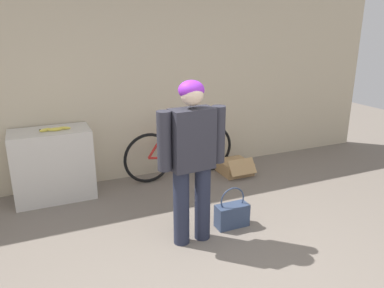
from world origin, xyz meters
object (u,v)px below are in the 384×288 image
(bicycle, at_px, (181,151))
(cardboard_box, at_px, (235,167))
(handbag, at_px, (232,214))
(banana, at_px, (55,129))
(person, at_px, (192,153))

(bicycle, xyz_separation_m, cardboard_box, (0.77, -0.21, -0.28))
(bicycle, height_order, handbag, bicycle)
(bicycle, xyz_separation_m, banana, (-1.63, -0.06, 0.52))
(banana, height_order, handbag, banana)
(handbag, xyz_separation_m, cardboard_box, (0.79, 1.31, -0.05))
(banana, distance_m, cardboard_box, 2.53)
(handbag, height_order, cardboard_box, handbag)
(banana, xyz_separation_m, handbag, (1.61, -1.45, -0.76))
(banana, distance_m, handbag, 2.30)
(bicycle, distance_m, handbag, 1.53)
(handbag, bearing_deg, person, -171.29)
(bicycle, bearing_deg, person, -110.75)
(bicycle, bearing_deg, handbag, -93.37)
(person, height_order, handbag, person)
(person, bearing_deg, bicycle, 67.54)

